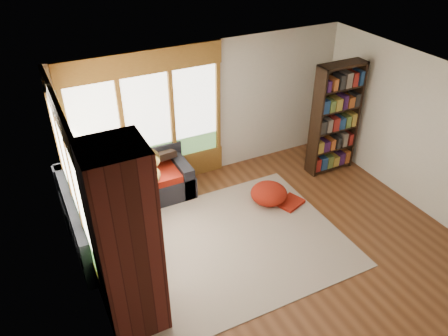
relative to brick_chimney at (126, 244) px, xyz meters
name	(u,v)px	position (x,y,z in m)	size (l,w,h in m)	color
floor	(278,245)	(2.40, 0.35, -1.30)	(5.50, 5.50, 0.00)	#522C17
ceiling	(292,92)	(2.40, 0.35, 1.30)	(5.50, 5.50, 0.00)	white
wall_back	(210,110)	(2.40, 2.85, 0.00)	(5.50, 0.04, 2.60)	silver
wall_front	(423,302)	(2.40, -2.15, 0.00)	(5.50, 0.04, 2.60)	silver
wall_left	(89,235)	(-0.35, 0.35, 0.00)	(0.04, 5.00, 2.60)	silver
wall_right	(423,136)	(5.15, 0.35, 0.00)	(0.04, 5.00, 2.60)	silver
windows_back	(148,121)	(1.20, 2.82, 0.05)	(2.82, 0.10, 1.90)	#8D5F24
windows_left	(72,180)	(-0.32, 1.55, 0.05)	(0.10, 2.62, 1.90)	#8D5F24
roller_blind	(59,129)	(-0.29, 2.38, 0.45)	(0.03, 0.72, 0.90)	#6B7C57
brick_chimney	(126,244)	(0.00, 0.00, 0.00)	(0.70, 0.70, 2.60)	#471914
sectional_sofa	(125,205)	(0.45, 2.05, -1.00)	(2.20, 2.20, 0.80)	black
area_rug	(226,246)	(1.65, 0.71, -1.29)	(3.68, 2.82, 0.01)	silver
bookshelf	(335,119)	(4.54, 1.84, -0.21)	(0.93, 0.31, 2.18)	black
pouf	(269,193)	(2.87, 1.41, -1.11)	(0.66, 0.66, 0.36)	#9D1504
dog_tan	(142,174)	(0.81, 2.10, -0.51)	(1.03, 0.98, 0.50)	brown
dog_brindle	(120,211)	(0.21, 1.32, -0.52)	(0.86, 0.98, 0.48)	black
throw_pillows	(126,179)	(0.53, 2.10, -0.52)	(1.98, 1.68, 0.45)	black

